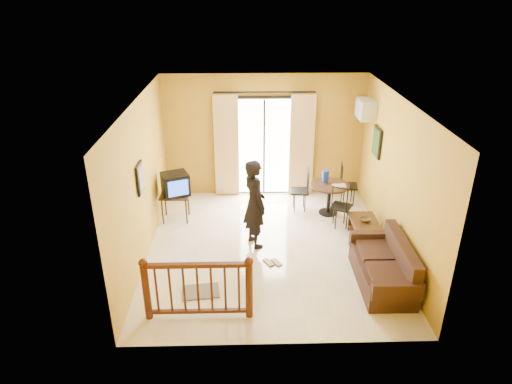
{
  "coord_description": "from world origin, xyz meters",
  "views": [
    {
      "loc": [
        -0.44,
        -7.35,
        4.59
      ],
      "look_at": [
        -0.24,
        0.2,
        1.08
      ],
      "focal_mm": 32.0,
      "sensor_mm": 36.0,
      "label": 1
    }
  ],
  "objects_px": {
    "coffee_table": "(365,228)",
    "sofa": "(385,268)",
    "television": "(175,184)",
    "dining_table": "(329,191)",
    "standing_person": "(255,204)"
  },
  "relations": [
    {
      "from": "coffee_table",
      "to": "dining_table",
      "type": "bearing_deg",
      "value": 113.29
    },
    {
      "from": "standing_person",
      "to": "dining_table",
      "type": "bearing_deg",
      "value": -76.66
    },
    {
      "from": "dining_table",
      "to": "sofa",
      "type": "xyz_separation_m",
      "value": [
        0.5,
        -2.54,
        -0.24
      ]
    },
    {
      "from": "television",
      "to": "sofa",
      "type": "distance_m",
      "value": 4.43
    },
    {
      "from": "television",
      "to": "sofa",
      "type": "height_order",
      "value": "television"
    },
    {
      "from": "television",
      "to": "dining_table",
      "type": "relative_size",
      "value": 0.79
    },
    {
      "from": "television",
      "to": "dining_table",
      "type": "xyz_separation_m",
      "value": [
        3.22,
        0.2,
        -0.28
      ]
    },
    {
      "from": "dining_table",
      "to": "coffee_table",
      "type": "distance_m",
      "value": 1.29
    },
    {
      "from": "coffee_table",
      "to": "sofa",
      "type": "relative_size",
      "value": 0.54
    },
    {
      "from": "coffee_table",
      "to": "standing_person",
      "type": "height_order",
      "value": "standing_person"
    },
    {
      "from": "television",
      "to": "sofa",
      "type": "bearing_deg",
      "value": -54.83
    },
    {
      "from": "standing_person",
      "to": "television",
      "type": "bearing_deg",
      "value": 33.43
    },
    {
      "from": "television",
      "to": "sofa",
      "type": "relative_size",
      "value": 0.39
    },
    {
      "from": "sofa",
      "to": "standing_person",
      "type": "relative_size",
      "value": 0.97
    },
    {
      "from": "television",
      "to": "standing_person",
      "type": "bearing_deg",
      "value": -55.42
    }
  ]
}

